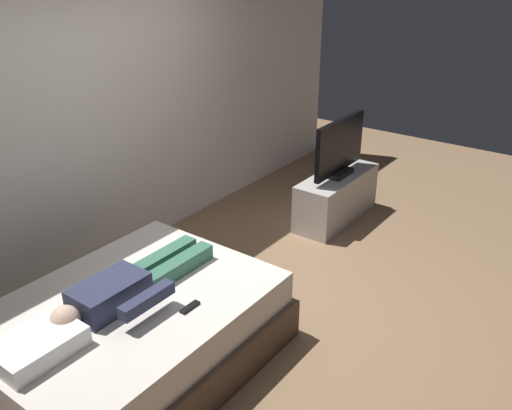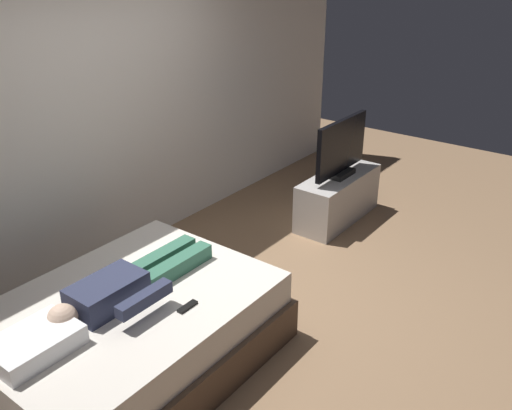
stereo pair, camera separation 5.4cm
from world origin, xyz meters
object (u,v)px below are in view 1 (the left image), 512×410
Objects in this scene: bed at (131,335)px; remote at (190,307)px; person at (127,287)px; tv_stand at (336,197)px; pillow at (37,346)px; tv at (340,149)px.

remote is (0.18, -0.39, 0.29)m from bed.
person reaches higher than tv_stand.
tv_stand is at bearing -0.05° from pillow.
pillow is at bearing 179.95° from tv_stand.
tv_stand is at bearing -0.06° from bed.
pillow is 3.47m from tv.
tv_stand is 0.53m from tv.
person reaches higher than pillow.
remote is at bearing -171.69° from tv.
person is 1.43× the size of tv.
person is at bearing 1.42° from pillow.
remote is at bearing -69.53° from person.
bed is 2.82m from tv_stand.
person reaches higher than remote.
person is at bearing 179.60° from tv_stand.
tv is (0.00, 0.00, 0.53)m from tv_stand.
tv is at bearing 8.31° from remote.
person reaches higher than bed.
pillow is (-0.64, 0.00, 0.34)m from bed.
bed is 0.36m from person.
tv reaches higher than pillow.
tv reaches higher than tv_stand.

